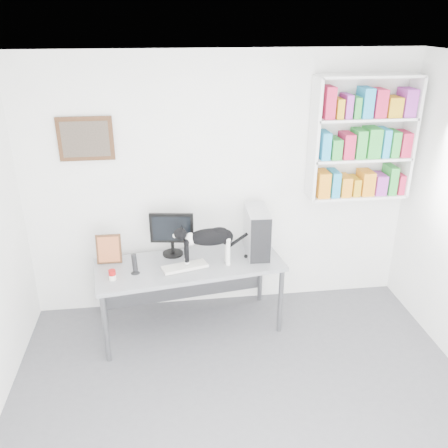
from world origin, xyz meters
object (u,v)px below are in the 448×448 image
at_px(bookshelf, 362,138).
at_px(speaker, 135,264).
at_px(keyboard, 185,267).
at_px(cat, 209,246).
at_px(soup_can, 112,275).
at_px(desk, 191,296).
at_px(pc_tower, 257,232).
at_px(leaning_print, 109,248).
at_px(monitor, 172,234).

height_order(bookshelf, speaker, bookshelf).
bearing_deg(bookshelf, keyboard, -166.21).
bearing_deg(cat, soup_can, -169.18).
xyz_separation_m(desk, pc_tower, (0.69, 0.14, 0.61)).
relative_size(keyboard, leaning_print, 1.44).
height_order(keyboard, speaker, speaker).
distance_m(monitor, speaker, 0.51).
distance_m(pc_tower, leaning_print, 1.46).
distance_m(monitor, pc_tower, 0.85).
bearing_deg(pc_tower, speaker, -165.67).
distance_m(bookshelf, soup_can, 2.77).
relative_size(keyboard, speaker, 2.12).
height_order(desk, keyboard, keyboard).
height_order(speaker, soup_can, speaker).
height_order(desk, cat, cat).
height_order(keyboard, soup_can, soup_can).
distance_m(bookshelf, keyboard, 2.17).
relative_size(pc_tower, leaning_print, 1.58).
bearing_deg(pc_tower, cat, -157.80).
bearing_deg(desk, cat, -23.20).
relative_size(monitor, speaker, 2.27).
bearing_deg(leaning_print, bookshelf, 5.71).
bearing_deg(keyboard, monitor, 93.97).
bearing_deg(desk, speaker, -173.98).
bearing_deg(monitor, cat, -28.90).
bearing_deg(bookshelf, monitor, -175.67).
relative_size(desk, pc_tower, 3.83).
xyz_separation_m(keyboard, cat, (0.24, 0.04, 0.18)).
height_order(keyboard, cat, cat).
distance_m(monitor, cat, 0.43).
xyz_separation_m(bookshelf, pc_tower, (-1.09, -0.22, -0.86)).
bearing_deg(speaker, desk, -9.23).
bearing_deg(keyboard, desk, 46.67).
height_order(speaker, cat, cat).
bearing_deg(soup_can, speaker, 25.06).
xyz_separation_m(speaker, soup_can, (-0.20, -0.09, -0.05)).
bearing_deg(cat, bookshelf, 14.23).
distance_m(monitor, leaning_print, 0.63).
height_order(monitor, leaning_print, monitor).
relative_size(leaning_print, cat, 0.47).
bearing_deg(speaker, bookshelf, -11.40).
xyz_separation_m(monitor, pc_tower, (0.85, -0.07, 0.01)).
relative_size(desk, speaker, 8.92).
bearing_deg(cat, leaning_print, 169.67).
distance_m(keyboard, leaning_print, 0.76).
bearing_deg(monitor, keyboard, -62.73).
bearing_deg(cat, keyboard, -169.58).
height_order(bookshelf, leaning_print, bookshelf).
bearing_deg(leaning_print, desk, -8.57).
xyz_separation_m(desk, keyboard, (-0.05, -0.09, 0.39)).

